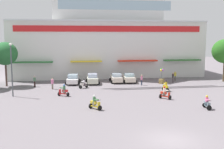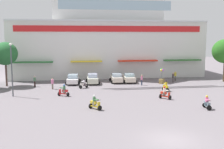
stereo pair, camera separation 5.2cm
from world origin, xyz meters
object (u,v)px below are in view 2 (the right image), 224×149
Objects in this scene: parked_car_2 at (116,78)px; scooter_rider_8 at (166,87)px; pedestrian_0 at (173,77)px; scooter_rider_4 at (84,84)px; parked_car_3 at (129,78)px; pedestrian_4 at (142,79)px; plaza_tree_2 at (5,54)px; streetlamp_near at (12,66)px; scooter_rider_7 at (207,103)px; parked_car_0 at (73,79)px; balloon_vendor_cart at (162,78)px; parked_car_1 at (93,79)px; scooter_rider_6 at (95,103)px; scooter_rider_9 at (165,94)px; pedestrian_2 at (52,83)px; scooter_rider_3 at (64,91)px; pedestrian_1 at (175,76)px; pedestrian_3 at (35,81)px.

scooter_rider_8 reaches higher than parked_car_2.
parked_car_2 is 2.37× the size of pedestrian_0.
parked_car_3 is at bearing 27.50° from scooter_rider_4.
scooter_rider_4 is 0.85× the size of pedestrian_4.
streetlamp_near is at bearing -73.05° from plaza_tree_2.
pedestrian_0 is 0.24× the size of streetlamp_near.
plaza_tree_2 is at bearing 144.08° from scooter_rider_7.
parked_car_0 is 2.84× the size of scooter_rider_8.
pedestrian_4 is at bearing 16.21° from streetlamp_near.
balloon_vendor_cart is at bearing 76.34° from scooter_rider_8.
parked_car_1 is 20.67m from scooter_rider_7.
scooter_rider_6 is 13.07m from streetlamp_near.
scooter_rider_6 is at bearing -158.19° from scooter_rider_9.
pedestrian_0 reaches higher than scooter_rider_6.
scooter_rider_9 reaches higher than parked_car_2.
scooter_rider_7 is at bearing -48.57° from scooter_rider_4.
parked_car_2 is 2.29× the size of pedestrian_4.
pedestrian_2 is at bearing -156.97° from parked_car_2.
pedestrian_0 reaches higher than parked_car_0.
balloon_vendor_cart reaches higher than parked_car_2.
balloon_vendor_cart is (0.43, 16.05, 0.39)m from scooter_rider_7.
parked_car_1 is at bearing -5.94° from parked_car_0.
parked_car_3 is at bearing 0.16° from parked_car_0.
parked_car_0 is 3.16m from parked_car_1.
scooter_rider_3 is 17.25m from balloon_vendor_cart.
balloon_vendor_cart reaches higher than scooter_rider_7.
parked_car_3 is at bearing 18.92° from pedestrian_2.
plaza_tree_2 is 13.97m from parked_car_1.
pedestrian_1 reaches higher than scooter_rider_4.
parked_car_0 is at bearing 47.30° from streetlamp_near.
scooter_rider_4 is 12.94m from balloon_vendor_cart.
parked_car_2 is 2.37× the size of pedestrian_2.
scooter_rider_4 is at bearing -143.67° from parked_car_2.
pedestrian_3 is at bearing 175.62° from pedestrian_4.
pedestrian_2 reaches higher than scooter_rider_8.
scooter_rider_4 is 18.66m from scooter_rider_7.
scooter_rider_7 is (13.84, -18.01, -0.17)m from parked_car_0.
pedestrian_2 is at bearing 108.48° from scooter_rider_3.
parked_car_3 is at bearing 66.22° from scooter_rider_6.
parked_car_0 is 7.17m from parked_car_2.
parked_car_2 is at bearing 29.86° from streetlamp_near.
pedestrian_1 reaches higher than pedestrian_0.
parked_car_1 is 2.61× the size of pedestrian_3.
plaza_tree_2 is 27.82m from pedestrian_1.
plaza_tree_2 reaches higher than balloon_vendor_cart.
parked_car_0 is 2.72× the size of pedestrian_0.
plaza_tree_2 is 21.34m from pedestrian_4.
pedestrian_0 is 1.00× the size of pedestrian_2.
parked_car_1 is 16.11m from scooter_rider_6.
parked_car_1 is 4.05m from scooter_rider_4.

